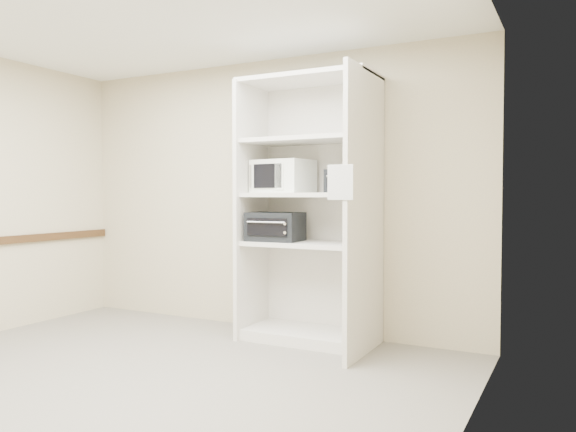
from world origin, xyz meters
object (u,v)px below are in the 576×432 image
at_px(microwave, 283,176).
at_px(toaster_oven_upper, 347,181).
at_px(shelving_unit, 313,219).
at_px(toaster_oven_lower, 275,227).

bearing_deg(microwave, toaster_oven_upper, 2.49).
xyz_separation_m(shelving_unit, microwave, (-0.34, 0.04, 0.39)).
height_order(microwave, toaster_oven_upper, microwave).
distance_m(microwave, toaster_oven_lower, 0.48).
height_order(microwave, toaster_oven_lower, microwave).
relative_size(shelving_unit, microwave, 4.70).
xyz_separation_m(microwave, toaster_oven_upper, (0.67, -0.05, -0.05)).
bearing_deg(toaster_oven_upper, toaster_oven_lower, 176.02).
relative_size(microwave, toaster_oven_upper, 1.45).
distance_m(microwave, toaster_oven_upper, 0.67).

